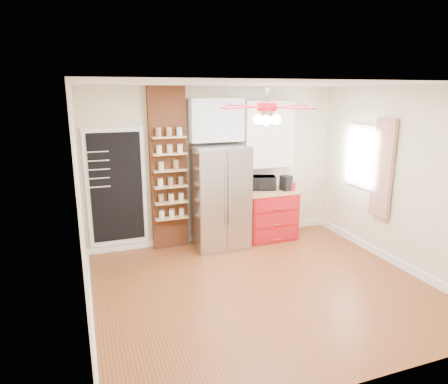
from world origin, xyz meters
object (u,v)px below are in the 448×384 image
object	(u,v)px
toaster_oven	(263,183)
ceiling_fan	(267,107)
red_cabinet	(269,214)
canister_left	(293,186)
pantry_jar_oats	(161,166)
coffee_maker	(286,183)
fridge	(220,197)

from	to	relation	value
toaster_oven	ceiling_fan	bearing A→B (deg)	-95.87
red_cabinet	toaster_oven	distance (m)	0.59
canister_left	pantry_jar_oats	world-z (taller)	pantry_jar_oats
ceiling_fan	pantry_jar_oats	distance (m)	2.26
coffee_maker	pantry_jar_oats	size ratio (longest dim) A/B	2.02
toaster_oven	coffee_maker	bearing A→B (deg)	-11.71
coffee_maker	canister_left	bearing A→B (deg)	-37.74
fridge	toaster_oven	xyz separation A→B (m)	(0.88, 0.15, 0.15)
fridge	coffee_maker	bearing A→B (deg)	-2.51
red_cabinet	canister_left	distance (m)	0.66
canister_left	ceiling_fan	bearing A→B (deg)	-130.22
pantry_jar_oats	canister_left	bearing A→B (deg)	-6.05
toaster_oven	coffee_maker	world-z (taller)	coffee_maker
fridge	pantry_jar_oats	world-z (taller)	fridge
fridge	canister_left	bearing A→B (deg)	-4.46
red_cabinet	ceiling_fan	size ratio (longest dim) A/B	0.67
pantry_jar_oats	coffee_maker	bearing A→B (deg)	-5.04
fridge	toaster_oven	size ratio (longest dim) A/B	4.01
ceiling_fan	coffee_maker	size ratio (longest dim) A/B	5.26
toaster_oven	red_cabinet	bearing A→B (deg)	-29.41
fridge	pantry_jar_oats	xyz separation A→B (m)	(-0.95, 0.14, 0.56)
fridge	toaster_oven	distance (m)	0.90
ceiling_fan	pantry_jar_oats	size ratio (longest dim) A/B	10.64
fridge	pantry_jar_oats	distance (m)	1.11
ceiling_fan	pantry_jar_oats	world-z (taller)	ceiling_fan
toaster_oven	fridge	bearing A→B (deg)	-151.04
ceiling_fan	coffee_maker	distance (m)	2.41
toaster_oven	canister_left	world-z (taller)	toaster_oven
red_cabinet	canister_left	xyz separation A→B (m)	(0.37, -0.15, 0.52)
coffee_maker	toaster_oven	bearing A→B (deg)	135.59
coffee_maker	pantry_jar_oats	world-z (taller)	pantry_jar_oats
fridge	red_cabinet	xyz separation A→B (m)	(0.97, 0.05, -0.42)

